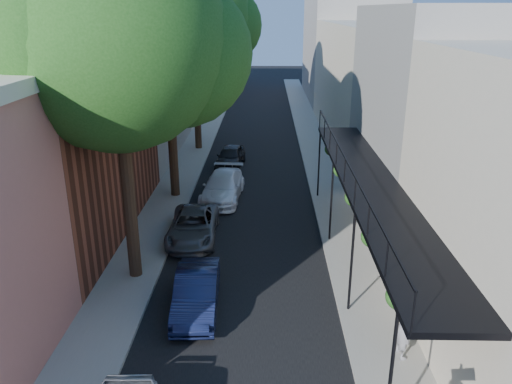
{
  "coord_description": "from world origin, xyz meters",
  "views": [
    {
      "loc": [
        0.72,
        -5.3,
        8.82
      ],
      "look_at": [
        0.38,
        11.12,
        2.8
      ],
      "focal_mm": 35.0,
      "sensor_mm": 36.0,
      "label": 1
    }
  ],
  "objects_px": {
    "oak_near": "(131,43)",
    "pedestrian": "(404,327)",
    "oak_far": "(201,19)",
    "parked_car_d": "(223,187)",
    "oak_mid": "(176,51)",
    "parked_car_b": "(197,292)",
    "parked_car_c": "(193,226)",
    "parked_car_e": "(230,156)"
  },
  "relations": [
    {
      "from": "oak_near",
      "to": "pedestrian",
      "type": "bearing_deg",
      "value": -29.93
    },
    {
      "from": "oak_far",
      "to": "parked_car_d",
      "type": "xyz_separation_m",
      "value": [
        1.95,
        -9.55,
        -7.61
      ]
    },
    {
      "from": "oak_near",
      "to": "oak_mid",
      "type": "bearing_deg",
      "value": 90.37
    },
    {
      "from": "parked_car_b",
      "to": "parked_car_c",
      "type": "xyz_separation_m",
      "value": [
        -0.82,
        5.08,
        -0.04
      ]
    },
    {
      "from": "oak_mid",
      "to": "pedestrian",
      "type": "height_order",
      "value": "oak_mid"
    },
    {
      "from": "oak_mid",
      "to": "parked_car_b",
      "type": "height_order",
      "value": "oak_mid"
    },
    {
      "from": "parked_car_b",
      "to": "parked_car_e",
      "type": "bearing_deg",
      "value": 87.21
    },
    {
      "from": "parked_car_c",
      "to": "oak_near",
      "type": "bearing_deg",
      "value": -113.23
    },
    {
      "from": "oak_near",
      "to": "oak_far",
      "type": "bearing_deg",
      "value": 89.96
    },
    {
      "from": "pedestrian",
      "to": "oak_near",
      "type": "bearing_deg",
      "value": 49.18
    },
    {
      "from": "parked_car_b",
      "to": "pedestrian",
      "type": "height_order",
      "value": "pedestrian"
    },
    {
      "from": "parked_car_c",
      "to": "parked_car_e",
      "type": "distance_m",
      "value": 10.08
    },
    {
      "from": "parked_car_b",
      "to": "parked_car_e",
      "type": "distance_m",
      "value": 15.12
    },
    {
      "from": "parked_car_d",
      "to": "parked_car_e",
      "type": "height_order",
      "value": "parked_car_d"
    },
    {
      "from": "oak_mid",
      "to": "parked_car_e",
      "type": "relative_size",
      "value": 2.8
    },
    {
      "from": "oak_mid",
      "to": "parked_car_b",
      "type": "distance_m",
      "value": 12.21
    },
    {
      "from": "oak_far",
      "to": "parked_car_d",
      "type": "distance_m",
      "value": 12.37
    },
    {
      "from": "parked_car_d",
      "to": "pedestrian",
      "type": "xyz_separation_m",
      "value": [
        5.76,
        -11.9,
        0.36
      ]
    },
    {
      "from": "oak_near",
      "to": "parked_car_c",
      "type": "bearing_deg",
      "value": 68.25
    },
    {
      "from": "oak_mid",
      "to": "oak_far",
      "type": "distance_m",
      "value": 9.12
    },
    {
      "from": "parked_car_d",
      "to": "parked_car_e",
      "type": "relative_size",
      "value": 1.22
    },
    {
      "from": "oak_far",
      "to": "pedestrian",
      "type": "bearing_deg",
      "value": -70.22
    },
    {
      "from": "parked_car_c",
      "to": "parked_car_d",
      "type": "bearing_deg",
      "value": 78.37
    },
    {
      "from": "oak_far",
      "to": "parked_car_c",
      "type": "bearing_deg",
      "value": -85.4
    },
    {
      "from": "parked_car_b",
      "to": "oak_mid",
      "type": "bearing_deg",
      "value": 98.43
    },
    {
      "from": "oak_near",
      "to": "oak_far",
      "type": "xyz_separation_m",
      "value": [
        0.01,
        17.01,
        0.38
      ]
    },
    {
      "from": "parked_car_c",
      "to": "pedestrian",
      "type": "height_order",
      "value": "pedestrian"
    },
    {
      "from": "oak_mid",
      "to": "parked_car_d",
      "type": "distance_m",
      "value": 6.74
    },
    {
      "from": "oak_mid",
      "to": "parked_car_d",
      "type": "xyz_separation_m",
      "value": [
        2.02,
        -0.51,
        -6.41
      ]
    },
    {
      "from": "oak_mid",
      "to": "oak_far",
      "type": "height_order",
      "value": "oak_far"
    },
    {
      "from": "parked_car_d",
      "to": "oak_mid",
      "type": "bearing_deg",
      "value": 170.05
    },
    {
      "from": "parked_car_e",
      "to": "oak_far",
      "type": "bearing_deg",
      "value": 121.77
    },
    {
      "from": "parked_car_e",
      "to": "parked_car_c",
      "type": "bearing_deg",
      "value": -88.46
    },
    {
      "from": "oak_near",
      "to": "parked_car_b",
      "type": "distance_m",
      "value": 7.85
    },
    {
      "from": "oak_near",
      "to": "parked_car_c",
      "type": "relative_size",
      "value": 2.78
    },
    {
      "from": "oak_far",
      "to": "parked_car_e",
      "type": "bearing_deg",
      "value": -64.43
    },
    {
      "from": "oak_near",
      "to": "oak_far",
      "type": "height_order",
      "value": "oak_far"
    },
    {
      "from": "oak_mid",
      "to": "oak_far",
      "type": "bearing_deg",
      "value": 89.59
    },
    {
      "from": "oak_mid",
      "to": "oak_far",
      "type": "xyz_separation_m",
      "value": [
        0.06,
        9.04,
        1.2
      ]
    },
    {
      "from": "parked_car_b",
      "to": "parked_car_d",
      "type": "height_order",
      "value": "parked_car_d"
    },
    {
      "from": "oak_mid",
      "to": "pedestrian",
      "type": "distance_m",
      "value": 15.85
    },
    {
      "from": "oak_mid",
      "to": "parked_car_d",
      "type": "relative_size",
      "value": 2.3
    }
  ]
}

